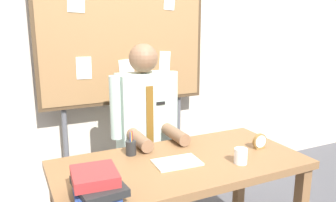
# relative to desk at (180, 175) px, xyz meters

# --- Properties ---
(back_wall) EXTENTS (6.40, 0.08, 2.70)m
(back_wall) POSITION_rel_desk_xyz_m (0.00, 1.23, 0.69)
(back_wall) COLOR beige
(back_wall) RESTS_ON ground_plane
(desk) EXTENTS (1.57, 0.77, 0.76)m
(desk) POSITION_rel_desk_xyz_m (0.00, 0.00, 0.00)
(desk) COLOR brown
(desk) RESTS_ON ground_plane
(person) EXTENTS (0.55, 0.56, 1.46)m
(person) POSITION_rel_desk_xyz_m (0.00, 0.60, 0.02)
(person) COLOR #2D2D33
(person) RESTS_ON ground_plane
(bulletin_board) EXTENTS (1.47, 0.09, 2.14)m
(bulletin_board) POSITION_rel_desk_xyz_m (-0.00, 1.03, 0.84)
(bulletin_board) COLOR #4C3823
(bulletin_board) RESTS_ON ground_plane
(book_stack) EXTENTS (0.25, 0.30, 0.14)m
(book_stack) POSITION_rel_desk_xyz_m (-0.59, -0.22, 0.16)
(book_stack) COLOR #2D4C99
(book_stack) RESTS_ON desk
(open_notebook) EXTENTS (0.29, 0.20, 0.01)m
(open_notebook) POSITION_rel_desk_xyz_m (-0.04, -0.02, 0.10)
(open_notebook) COLOR #F4EFCC
(open_notebook) RESTS_ON desk
(desk_clock) EXTENTS (0.11, 0.04, 0.11)m
(desk_clock) POSITION_rel_desk_xyz_m (0.59, -0.04, 0.14)
(desk_clock) COLOR olive
(desk_clock) RESTS_ON desk
(coffee_mug) EXTENTS (0.08, 0.08, 0.10)m
(coffee_mug) POSITION_rel_desk_xyz_m (0.32, -0.19, 0.14)
(coffee_mug) COLOR white
(coffee_mug) RESTS_ON desk
(pen_holder) EXTENTS (0.07, 0.07, 0.16)m
(pen_holder) POSITION_rel_desk_xyz_m (-0.24, 0.24, 0.15)
(pen_holder) COLOR #262626
(pen_holder) RESTS_ON desk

